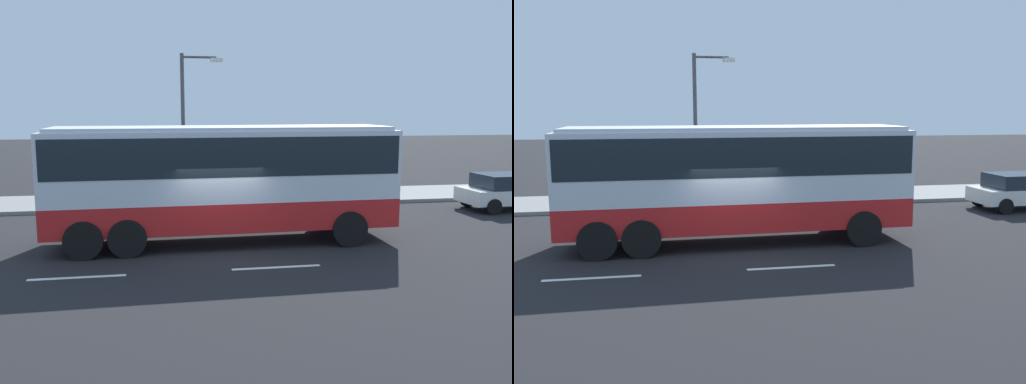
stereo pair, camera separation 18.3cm
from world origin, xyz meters
The scene contains 7 objects.
ground_plane centered at (0.00, 0.00, 0.00)m, with size 120.00×120.00×0.00m, color black.
sidewalk_curb centered at (0.00, 8.68, 0.07)m, with size 80.00×4.00×0.15m, color gray.
lane_centreline centered at (-0.24, -2.05, 0.00)m, with size 46.03×0.16×0.01m.
coach_bus centered at (0.22, 0.93, 2.25)m, with size 10.68×2.93×3.64m.
car_white_minivan centered at (12.64, 4.46, 0.79)m, with size 4.35×2.09×1.49m.
pedestrian_near_curb centered at (7.43, 7.95, 1.12)m, with size 0.32×0.32×1.68m.
street_lamp centered at (-0.51, 7.31, 3.78)m, with size 1.75×0.24×6.25m.
Camera 2 is at (-1.88, -15.91, 4.25)m, focal length 38.65 mm.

